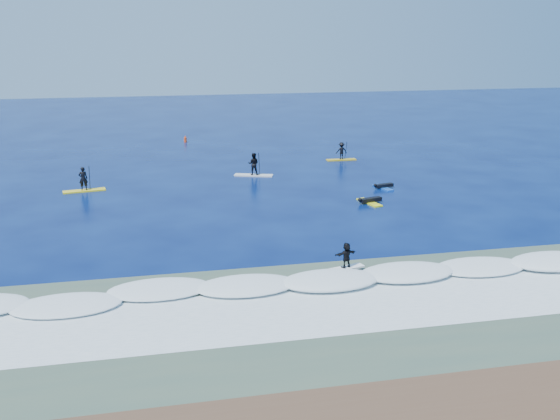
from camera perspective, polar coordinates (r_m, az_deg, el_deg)
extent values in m
plane|color=#030E3F|center=(39.31, -1.05, -1.12)|extent=(160.00, 160.00, 0.00)
cube|color=#3E5545|center=(26.62, 4.70, -9.94)|extent=(90.00, 13.00, 0.01)
cube|color=white|center=(30.13, 2.54, -6.68)|extent=(40.00, 6.00, 0.30)
cube|color=silver|center=(27.49, 4.11, -9.05)|extent=(34.00, 5.00, 0.02)
cube|color=yellow|center=(49.05, -17.46, 1.70)|extent=(3.16, 1.28, 0.10)
imported|color=black|center=(48.83, -17.56, 2.77)|extent=(0.71, 0.53, 1.77)
cylinder|color=black|center=(48.88, -17.01, 2.75)|extent=(0.16, 0.71, 2.06)
cube|color=black|center=(49.10, -16.92, 1.64)|extent=(0.12, 0.03, 0.31)
cube|color=silver|center=(51.82, -2.43, 3.20)|extent=(3.27, 1.75, 0.11)
imported|color=black|center=(51.61, -2.44, 4.25)|extent=(1.06, 0.94, 1.83)
cylinder|color=black|center=(51.56, -1.91, 4.16)|extent=(0.27, 0.71, 2.13)
cube|color=black|center=(51.78, -1.90, 3.07)|extent=(0.13, 0.03, 0.32)
cube|color=gold|center=(58.31, 5.62, 4.60)|extent=(2.77, 0.73, 0.09)
imported|color=black|center=(58.15, 5.64, 5.41)|extent=(1.03, 0.61, 1.59)
cylinder|color=black|center=(58.28, 6.03, 5.36)|extent=(0.05, 0.64, 1.85)
cube|color=black|center=(58.45, 6.00, 4.52)|extent=(0.11, 0.03, 0.28)
cube|color=#F2F51A|center=(44.04, 8.17, 0.70)|extent=(1.21, 2.44, 0.11)
cube|color=black|center=(44.05, 8.30, 0.96)|extent=(1.68, 0.83, 0.27)
sphere|color=black|center=(43.51, 7.31, 0.96)|extent=(0.27, 0.27, 0.27)
cube|color=blue|center=(48.31, 9.40, 2.03)|extent=(1.02, 2.20, 0.10)
cube|color=black|center=(48.32, 9.51, 2.24)|extent=(1.52, 0.70, 0.24)
sphere|color=black|center=(47.85, 8.68, 2.26)|extent=(0.24, 0.24, 0.24)
cube|color=white|center=(31.51, 6.06, -5.31)|extent=(2.00, 1.05, 0.10)
imported|color=black|center=(31.26, 6.09, -4.12)|extent=(1.26, 0.71, 1.30)
cylinder|color=red|center=(68.11, -8.65, 6.35)|extent=(0.32, 0.32, 0.51)
cone|color=red|center=(68.05, -8.66, 6.66)|extent=(0.23, 0.23, 0.25)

